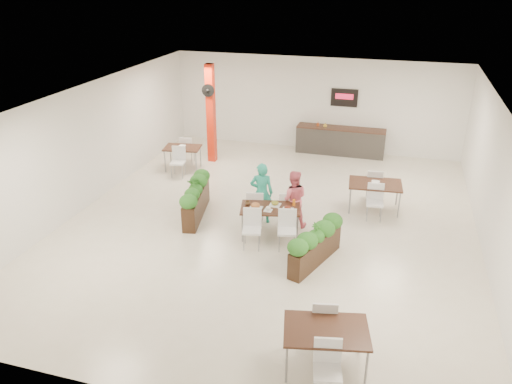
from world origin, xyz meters
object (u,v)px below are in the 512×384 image
at_px(planter_right, 316,243).
at_px(side_table_b, 375,187).
at_px(red_column, 211,113).
at_px(side_table_c, 326,335).
at_px(diner_man, 262,193).
at_px(side_table_a, 183,151).
at_px(planter_left, 196,197).
at_px(main_table, 270,212).
at_px(service_counter, 340,140).
at_px(diner_woman, 293,199).

relative_size(planter_right, side_table_b, 1.09).
bearing_deg(red_column, side_table_c, -58.68).
bearing_deg(diner_man, side_table_a, -52.00).
height_order(side_table_a, side_table_c, same).
bearing_deg(side_table_b, planter_left, -164.12).
bearing_deg(main_table, side_table_c, -63.74).
xyz_separation_m(red_column, side_table_b, (5.44, -2.27, -1.00)).
distance_m(planter_right, side_table_c, 3.13).
height_order(diner_man, side_table_b, diner_man).
relative_size(main_table, diner_man, 1.17).
xyz_separation_m(service_counter, diner_man, (-1.23, -5.65, 0.30)).
relative_size(diner_woman, side_table_a, 0.88).
height_order(planter_right, side_table_a, planter_right).
relative_size(side_table_a, side_table_c, 1.00).
height_order(diner_man, side_table_a, diner_man).
height_order(diner_woman, planter_left, diner_woman).
bearing_deg(side_table_a, planter_right, -49.92).
xyz_separation_m(main_table, side_table_c, (1.95, -3.96, 0.00)).
xyz_separation_m(service_counter, diner_woman, (-0.43, -5.65, 0.24)).
height_order(planter_left, side_table_a, planter_left).
bearing_deg(main_table, diner_woman, 58.12).
bearing_deg(side_table_c, side_table_b, 74.98).
xyz_separation_m(diner_man, planter_right, (1.65, -1.57, -0.30)).
distance_m(service_counter, diner_man, 5.79).
relative_size(red_column, diner_woman, 2.18).
height_order(main_table, side_table_b, same).
bearing_deg(side_table_c, planter_right, 90.93).
bearing_deg(side_table_a, side_table_b, -20.80).
distance_m(service_counter, planter_right, 7.23).
relative_size(diner_woman, planter_right, 0.81).
bearing_deg(red_column, side_table_a, -120.98).
height_order(planter_right, side_table_c, planter_right).
bearing_deg(side_table_a, service_counter, 22.92).
height_order(service_counter, main_table, service_counter).
bearing_deg(planter_left, service_counter, 63.17).
height_order(main_table, planter_right, planter_right).
distance_m(diner_woman, side_table_a, 5.02).
bearing_deg(service_counter, diner_woman, -94.35).
relative_size(side_table_b, side_table_c, 0.99).
bearing_deg(planter_right, main_table, 144.04).
relative_size(red_column, planter_left, 1.56).
relative_size(service_counter, diner_man, 1.90).
relative_size(service_counter, diner_woman, 2.05).
bearing_deg(diner_man, main_table, 108.23).
relative_size(main_table, planter_right, 1.03).
distance_m(planter_left, side_table_c, 6.02).
bearing_deg(main_table, red_column, 125.40).
height_order(diner_woman, side_table_b, diner_woman).
bearing_deg(diner_woman, side_table_a, -46.19).
distance_m(diner_man, planter_left, 1.74).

